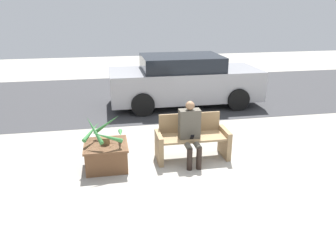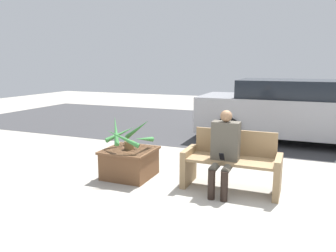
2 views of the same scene
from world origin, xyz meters
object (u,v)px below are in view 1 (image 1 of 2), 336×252
bench (192,139)px  planter_box (106,155)px  parked_car (184,80)px  potted_plant (104,133)px  person_seated (190,129)px

bench → planter_box: (-1.70, -0.12, -0.15)m
parked_car → potted_plant: bearing=-122.2°
person_seated → planter_box: size_ratio=1.51×
bench → person_seated: (-0.08, -0.18, 0.27)m
bench → person_seated: size_ratio=1.18×
person_seated → planter_box: bearing=178.1°
person_seated → parked_car: (0.79, 3.89, 0.08)m
bench → planter_box: 1.71m
parked_car → person_seated: bearing=-101.5°
person_seated → planter_box: 1.67m
planter_box → parked_car: parked_car is taller
bench → parked_car: size_ratio=0.32×
planter_box → parked_car: size_ratio=0.18×
bench → potted_plant: potted_plant is taller
bench → person_seated: person_seated is taller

